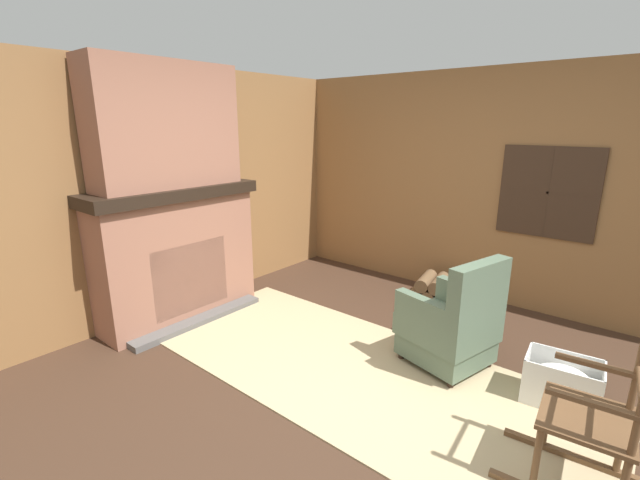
# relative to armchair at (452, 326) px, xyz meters

# --- Properties ---
(ground_plane) EXTENTS (14.00, 14.00, 0.00)m
(ground_plane) POSITION_rel_armchair_xyz_m (-0.32, -0.84, -0.35)
(ground_plane) COLOR #3D281C
(wood_panel_wall_left) EXTENTS (0.06, 5.42, 2.47)m
(wood_panel_wall_left) POSITION_rel_armchair_xyz_m (-2.76, -0.84, 0.88)
(wood_panel_wall_left) COLOR olive
(wood_panel_wall_left) RESTS_ON ground
(wood_panel_wall_back) EXTENTS (5.42, 0.09, 2.47)m
(wood_panel_wall_back) POSITION_rel_armchair_xyz_m (-0.30, 1.60, 0.88)
(wood_panel_wall_back) COLOR olive
(wood_panel_wall_back) RESTS_ON ground
(fireplace_hearth) EXTENTS (0.65, 1.67, 1.32)m
(fireplace_hearth) POSITION_rel_armchair_xyz_m (-2.49, -0.84, 0.31)
(fireplace_hearth) COLOR #93604C
(fireplace_hearth) RESTS_ON ground
(chimney_breast) EXTENTS (0.39, 1.38, 1.12)m
(chimney_breast) POSITION_rel_armchair_xyz_m (-2.50, -0.84, 1.53)
(chimney_breast) COLOR #93604C
(chimney_breast) RESTS_ON fireplace_hearth
(area_rug) EXTENTS (3.65, 1.55, 0.01)m
(area_rug) POSITION_rel_armchair_xyz_m (-0.55, -0.55, -0.35)
(area_rug) COLOR tan
(area_rug) RESTS_ON ground
(armchair) EXTENTS (0.75, 0.73, 0.94)m
(armchair) POSITION_rel_armchair_xyz_m (0.00, 0.00, 0.00)
(armchair) COLOR #516651
(armchair) RESTS_ON ground
(rocking_chair) EXTENTS (0.84, 0.51, 1.34)m
(rocking_chair) POSITION_rel_armchair_xyz_m (1.07, -0.70, 0.09)
(rocking_chair) COLOR brown
(rocking_chair) RESTS_ON ground
(firewood_stack) EXTENTS (0.52, 0.50, 0.27)m
(firewood_stack) POSITION_rel_armchair_xyz_m (-0.71, 1.18, -0.23)
(firewood_stack) COLOR brown
(firewood_stack) RESTS_ON ground
(laundry_basket) EXTENTS (0.51, 0.36, 0.34)m
(laundry_basket) POSITION_rel_armchair_xyz_m (0.80, 0.03, -0.18)
(laundry_basket) COLOR white
(laundry_basket) RESTS_ON ground
(oil_lamp_vase) EXTENTS (0.13, 0.13, 0.24)m
(oil_lamp_vase) POSITION_rel_armchair_xyz_m (-2.55, -1.09, 1.06)
(oil_lamp_vase) COLOR #47708E
(oil_lamp_vase) RESTS_ON fireplace_hearth
(storage_case) EXTENTS (0.15, 0.23, 0.13)m
(storage_case) POSITION_rel_armchair_xyz_m (-2.55, -0.49, 1.04)
(storage_case) COLOR gray
(storage_case) RESTS_ON fireplace_hearth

